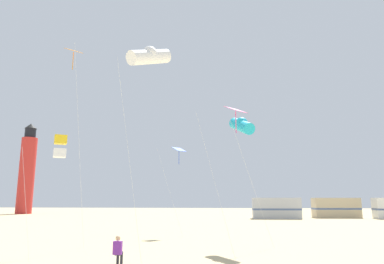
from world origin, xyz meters
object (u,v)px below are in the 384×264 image
at_px(kite_box_gold, 60,146).
at_px(lighthouse_distant, 27,171).
at_px(kite_diamond_blue, 179,152).
at_px(rv_van_silver, 276,208).
at_px(kite_diamond_rainbow, 234,114).
at_px(kite_tube_white, 149,56).
at_px(kite_flyer_standing, 118,249).
at_px(kite_tube_cyan, 242,125).
at_px(kite_diamond_orange, 74,59).
at_px(rv_van_tan, 336,208).

height_order(kite_box_gold, lighthouse_distant, lighthouse_distant).
xyz_separation_m(kite_diamond_blue, rv_van_silver, (10.59, 22.66, -4.88)).
relative_size(kite_diamond_rainbow, kite_tube_white, 0.72).
bearing_deg(kite_flyer_standing, kite_diamond_blue, -93.62).
xyz_separation_m(kite_tube_white, lighthouse_distant, (-33.09, 46.23, -1.59)).
distance_m(kite_diamond_rainbow, kite_tube_white, 5.08).
relative_size(kite_tube_cyan, rv_van_silver, 1.20).
height_order(kite_diamond_blue, lighthouse_distant, lighthouse_distant).
bearing_deg(kite_tube_cyan, kite_diamond_rainbow, -98.07).
relative_size(kite_flyer_standing, kite_diamond_orange, 0.10).
height_order(kite_tube_cyan, kite_diamond_blue, kite_tube_cyan).
bearing_deg(kite_box_gold, rv_van_tan, 55.99).
xyz_separation_m(kite_tube_cyan, kite_diamond_rainbow, (-0.53, -3.73, -0.23)).
height_order(kite_diamond_orange, lighthouse_distant, lighthouse_distant).
height_order(kite_diamond_rainbow, kite_diamond_blue, kite_diamond_rainbow).
relative_size(kite_diamond_rainbow, rv_van_silver, 1.12).
bearing_deg(kite_box_gold, rv_van_silver, 64.77).
distance_m(kite_tube_cyan, kite_tube_white, 7.36).
distance_m(kite_box_gold, kite_tube_white, 6.58).
relative_size(kite_tube_cyan, kite_diamond_blue, 1.15).
xyz_separation_m(lighthouse_distant, rv_van_tan, (52.55, -8.68, -6.45)).
distance_m(kite_tube_white, rv_van_silver, 36.64).
distance_m(kite_tube_cyan, kite_diamond_rainbow, 3.78).
bearing_deg(kite_diamond_rainbow, rv_van_tan, 66.90).
bearing_deg(rv_van_tan, kite_flyer_standing, -121.36).
distance_m(kite_diamond_orange, kite_tube_white, 6.35).
height_order(kite_flyer_standing, kite_tube_cyan, kite_tube_cyan).
bearing_deg(kite_box_gold, kite_diamond_orange, 102.63).
xyz_separation_m(kite_tube_white, rv_van_tan, (19.46, 37.55, -8.04)).
bearing_deg(kite_diamond_blue, rv_van_tan, 53.13).
height_order(kite_diamond_rainbow, rv_van_silver, kite_diamond_rainbow).
relative_size(kite_box_gold, lighthouse_distant, 0.35).
height_order(kite_diamond_blue, rv_van_silver, kite_diamond_blue).
distance_m(kite_flyer_standing, kite_tube_cyan, 10.55).
bearing_deg(kite_diamond_orange, kite_diamond_blue, 57.79).
distance_m(kite_diamond_rainbow, lighthouse_distant, 58.18).
relative_size(kite_tube_white, rv_van_tan, 1.54).
height_order(kite_diamond_orange, kite_diamond_rainbow, kite_diamond_orange).
xyz_separation_m(kite_diamond_blue, kite_tube_white, (0.07, -11.50, 3.16)).
xyz_separation_m(kite_tube_cyan, rv_van_silver, (5.91, 28.95, -5.63)).
xyz_separation_m(kite_diamond_orange, kite_tube_white, (5.30, -3.21, -1.41)).
distance_m(kite_diamond_blue, lighthouse_distant, 47.95).
xyz_separation_m(kite_flyer_standing, kite_tube_white, (0.83, 1.17, 8.81)).
bearing_deg(kite_tube_white, rv_van_tan, 62.60).
bearing_deg(kite_tube_cyan, kite_diamond_orange, -168.56).
bearing_deg(kite_diamond_rainbow, rv_van_silver, 78.86).
bearing_deg(kite_diamond_rainbow, kite_tube_white, -160.08).
height_order(kite_diamond_orange, kite_tube_cyan, kite_diamond_orange).
height_order(kite_flyer_standing, kite_diamond_rainbow, kite_diamond_rainbow).
bearing_deg(rv_van_tan, kite_diamond_blue, -130.57).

